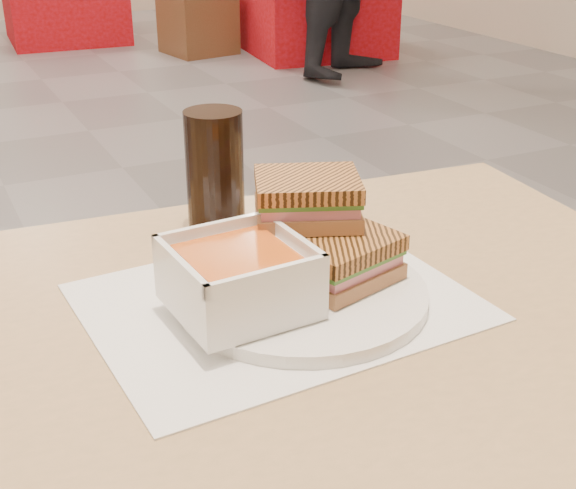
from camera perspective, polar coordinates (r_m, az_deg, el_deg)
name	(u,v)px	position (r m, az deg, el deg)	size (l,w,h in m)	color
main_table	(161,452)	(0.82, -9.13, -14.56)	(1.25, 0.80, 0.75)	tan
tray_liner	(278,302)	(0.82, -0.74, -4.18)	(0.40, 0.31, 0.00)	white
plate	(302,294)	(0.82, 1.04, -3.60)	(0.26, 0.26, 0.01)	white
soup_bowl	(239,280)	(0.77, -3.55, -2.56)	(0.13, 0.13, 0.07)	white
panini_lower	(341,258)	(0.83, 3.84, -0.97)	(0.13, 0.12, 0.05)	#A6744B
panini_upper	(307,198)	(0.84, 1.41, 3.34)	(0.14, 0.13, 0.05)	#A6744B
cola_glass	(215,172)	(0.97, -5.28, 5.22)	(0.07, 0.07, 0.15)	black
bg_chair_1l	(198,18)	(5.90, -6.52, 15.89)	(0.50, 0.50, 0.49)	brown
bg_chair_1r	(312,16)	(6.15, 1.76, 16.15)	(0.44, 0.44, 0.44)	brown
bg_chair_2r	(68,7)	(6.66, -15.59, 16.17)	(0.47, 0.47, 0.49)	brown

